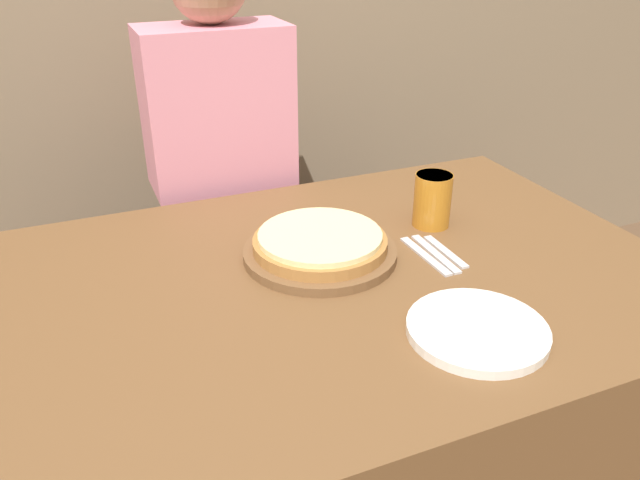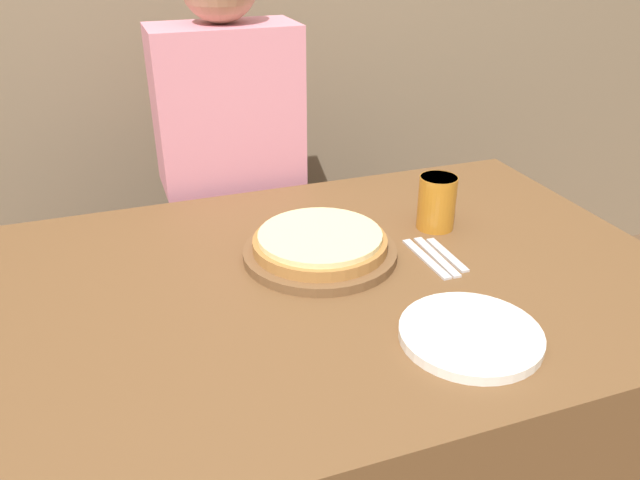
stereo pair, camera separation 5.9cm
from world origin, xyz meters
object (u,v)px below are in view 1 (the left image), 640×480
(dinner_knife, at_px, (435,254))
(diner_person, at_px, (225,203))
(beer_glass, at_px, (433,198))
(spoon, at_px, (445,252))
(dinner_plate, at_px, (477,330))
(fork, at_px, (425,256))
(pizza_on_board, at_px, (320,246))

(dinner_knife, distance_m, diner_person, 0.69)
(beer_glass, xyz_separation_m, dinner_knife, (-0.07, -0.13, -0.06))
(spoon, xyz_separation_m, diner_person, (-0.32, 0.62, -0.08))
(dinner_plate, distance_m, fork, 0.28)
(beer_glass, relative_size, dinner_knife, 0.70)
(dinner_plate, bearing_deg, spoon, 67.58)
(pizza_on_board, bearing_deg, beer_glass, 8.63)
(beer_glass, bearing_deg, diner_person, 126.88)
(spoon, distance_m, diner_person, 0.70)
(beer_glass, relative_size, dinner_plate, 0.51)
(beer_glass, height_order, spoon, beer_glass)
(pizza_on_board, relative_size, dinner_knife, 1.83)
(dinner_knife, bearing_deg, spoon, 0.00)
(dinner_knife, relative_size, spoon, 1.18)
(pizza_on_board, height_order, dinner_knife, pizza_on_board)
(spoon, height_order, diner_person, diner_person)
(pizza_on_board, distance_m, diner_person, 0.55)
(spoon, bearing_deg, beer_glass, 71.83)
(beer_glass, bearing_deg, dinner_plate, -111.06)
(dinner_plate, relative_size, diner_person, 0.18)
(pizza_on_board, relative_size, dinner_plate, 1.33)
(dinner_plate, bearing_deg, diner_person, 103.39)
(dinner_plate, xyz_separation_m, dinner_knife, (0.09, 0.27, -0.01))
(fork, height_order, spoon, same)
(beer_glass, height_order, fork, beer_glass)
(pizza_on_board, distance_m, spoon, 0.27)
(beer_glass, xyz_separation_m, spoon, (-0.04, -0.13, -0.06))
(dinner_plate, xyz_separation_m, spoon, (0.11, 0.27, -0.01))
(dinner_knife, distance_m, spoon, 0.03)
(beer_glass, height_order, diner_person, diner_person)
(dinner_plate, distance_m, spoon, 0.29)
(dinner_knife, relative_size, diner_person, 0.13)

